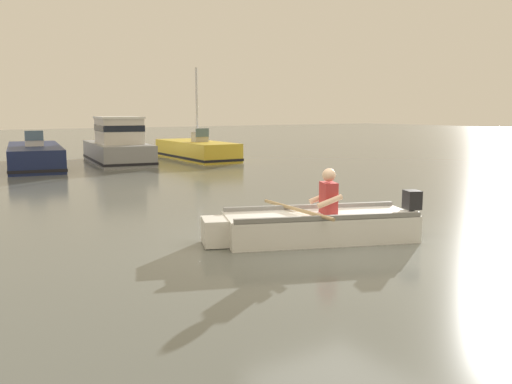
{
  "coord_description": "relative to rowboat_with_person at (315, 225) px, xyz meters",
  "views": [
    {
      "loc": [
        -5.9,
        -6.52,
        2.13
      ],
      "look_at": [
        -0.06,
        2.36,
        0.55
      ],
      "focal_mm": 38.64,
      "sensor_mm": 36.0,
      "label": 1
    }
  ],
  "objects": [
    {
      "name": "ground_plane",
      "position": [
        0.19,
        -0.38,
        -0.25
      ],
      "size": [
        120.0,
        120.0,
        0.0
      ],
      "primitive_type": "plane",
      "color": "slate"
    },
    {
      "name": "rowboat_with_person",
      "position": [
        0.0,
        0.0,
        0.0
      ],
      "size": [
        3.6,
        2.35,
        1.19
      ],
      "color": "white",
      "rests_on": "ground"
    },
    {
      "name": "moored_boat_navy",
      "position": [
        -1.27,
        15.16,
        0.14
      ],
      "size": [
        2.96,
        6.61,
        1.4
      ],
      "color": "#19234C",
      "rests_on": "ground"
    },
    {
      "name": "moored_boat_grey",
      "position": [
        1.93,
        14.96,
        0.44
      ],
      "size": [
        2.8,
        5.58,
        1.88
      ],
      "color": "gray",
      "rests_on": "ground"
    },
    {
      "name": "moored_boat_yellow",
      "position": [
        5.39,
        14.76,
        0.13
      ],
      "size": [
        2.07,
        5.53,
        3.95
      ],
      "color": "gold",
      "rests_on": "ground"
    }
  ]
}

